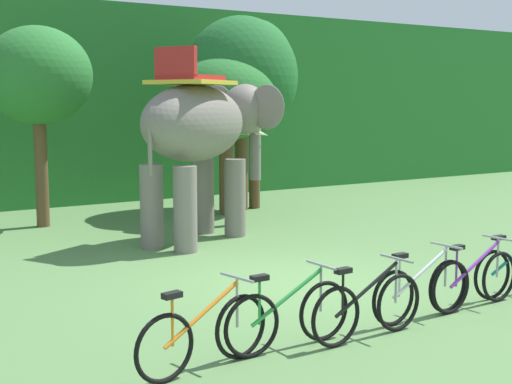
{
  "coord_description": "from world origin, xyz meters",
  "views": [
    {
      "loc": [
        -6.07,
        -8.68,
        2.76
      ],
      "look_at": [
        -0.04,
        1.0,
        1.3
      ],
      "focal_mm": 49.46,
      "sensor_mm": 36.0,
      "label": 1
    }
  ],
  "objects_px": {
    "bike_black": "(368,307)",
    "tree_far_right": "(241,78)",
    "tree_center": "(226,99)",
    "bike_orange": "(204,334)",
    "tree_center_left": "(254,73)",
    "bike_white": "(421,290)",
    "bike_purple": "(475,280)",
    "elephant": "(204,130)",
    "bike_green": "(289,316)",
    "tree_right": "(38,77)"
  },
  "relations": [
    {
      "from": "bike_black",
      "to": "tree_far_right",
      "type": "bearing_deg",
      "value": 67.66
    },
    {
      "from": "tree_center",
      "to": "bike_orange",
      "type": "bearing_deg",
      "value": -120.81
    },
    {
      "from": "tree_center_left",
      "to": "bike_white",
      "type": "bearing_deg",
      "value": -109.21
    },
    {
      "from": "bike_orange",
      "to": "bike_white",
      "type": "relative_size",
      "value": 0.99
    },
    {
      "from": "tree_far_right",
      "to": "bike_purple",
      "type": "relative_size",
      "value": 2.86
    },
    {
      "from": "elephant",
      "to": "bike_purple",
      "type": "height_order",
      "value": "elephant"
    },
    {
      "from": "tree_center",
      "to": "tree_far_right",
      "type": "distance_m",
      "value": 1.0
    },
    {
      "from": "tree_center",
      "to": "bike_green",
      "type": "xyz_separation_m",
      "value": [
        -4.13,
        -8.71,
        -2.44
      ]
    },
    {
      "from": "tree_right",
      "to": "tree_center_left",
      "type": "relative_size",
      "value": 0.91
    },
    {
      "from": "bike_orange",
      "to": "bike_green",
      "type": "height_order",
      "value": "same"
    },
    {
      "from": "elephant",
      "to": "tree_far_right",
      "type": "bearing_deg",
      "value": 48.41
    },
    {
      "from": "tree_right",
      "to": "bike_green",
      "type": "distance_m",
      "value": 9.83
    },
    {
      "from": "tree_right",
      "to": "bike_white",
      "type": "distance_m",
      "value": 10.06
    },
    {
      "from": "tree_center",
      "to": "bike_purple",
      "type": "distance_m",
      "value": 9.11
    },
    {
      "from": "bike_purple",
      "to": "bike_black",
      "type": "bearing_deg",
      "value": -174.28
    },
    {
      "from": "bike_white",
      "to": "tree_center_left",
      "type": "bearing_deg",
      "value": 70.79
    },
    {
      "from": "bike_black",
      "to": "bike_purple",
      "type": "distance_m",
      "value": 2.08
    },
    {
      "from": "tree_center",
      "to": "bike_purple",
      "type": "relative_size",
      "value": 2.27
    },
    {
      "from": "tree_far_right",
      "to": "bike_purple",
      "type": "xyz_separation_m",
      "value": [
        -1.78,
        -9.17,
        -2.98
      ]
    },
    {
      "from": "tree_far_right",
      "to": "bike_green",
      "type": "bearing_deg",
      "value": -117.78
    },
    {
      "from": "bike_orange",
      "to": "bike_white",
      "type": "distance_m",
      "value": 3.16
    },
    {
      "from": "tree_center_left",
      "to": "elephant",
      "type": "relative_size",
      "value": 1.19
    },
    {
      "from": "bike_green",
      "to": "bike_white",
      "type": "height_order",
      "value": "same"
    },
    {
      "from": "bike_orange",
      "to": "tree_center",
      "type": "bearing_deg",
      "value": 59.19
    },
    {
      "from": "tree_far_right",
      "to": "bike_orange",
      "type": "distance_m",
      "value": 11.36
    },
    {
      "from": "elephant",
      "to": "bike_orange",
      "type": "xyz_separation_m",
      "value": [
        -3.31,
        -6.27,
        -1.82
      ]
    },
    {
      "from": "bike_orange",
      "to": "elephant",
      "type": "bearing_deg",
      "value": 62.18
    },
    {
      "from": "bike_purple",
      "to": "bike_white",
      "type": "bearing_deg",
      "value": 178.71
    },
    {
      "from": "bike_orange",
      "to": "bike_black",
      "type": "height_order",
      "value": "same"
    },
    {
      "from": "tree_far_right",
      "to": "bike_white",
      "type": "distance_m",
      "value": 10.01
    },
    {
      "from": "tree_center",
      "to": "bike_green",
      "type": "distance_m",
      "value": 9.94
    },
    {
      "from": "elephant",
      "to": "bike_black",
      "type": "bearing_deg",
      "value": -100.87
    },
    {
      "from": "tree_far_right",
      "to": "bike_purple",
      "type": "height_order",
      "value": "tree_far_right"
    },
    {
      "from": "tree_far_right",
      "to": "bike_white",
      "type": "bearing_deg",
      "value": -106.84
    },
    {
      "from": "tree_right",
      "to": "bike_green",
      "type": "xyz_separation_m",
      "value": [
        0.19,
        -9.39,
        -2.92
      ]
    },
    {
      "from": "elephant",
      "to": "bike_green",
      "type": "xyz_separation_m",
      "value": [
        -2.21,
        -6.21,
        -1.82
      ]
    },
    {
      "from": "elephant",
      "to": "tree_center",
      "type": "bearing_deg",
      "value": 52.46
    },
    {
      "from": "bike_orange",
      "to": "bike_white",
      "type": "xyz_separation_m",
      "value": [
        3.16,
        0.08,
        0.0
      ]
    },
    {
      "from": "bike_orange",
      "to": "bike_black",
      "type": "bearing_deg",
      "value": -4.16
    },
    {
      "from": "tree_center_left",
      "to": "bike_purple",
      "type": "height_order",
      "value": "tree_center_left"
    },
    {
      "from": "tree_far_right",
      "to": "bike_black",
      "type": "relative_size",
      "value": 2.87
    },
    {
      "from": "tree_right",
      "to": "elephant",
      "type": "bearing_deg",
      "value": -52.98
    },
    {
      "from": "elephant",
      "to": "bike_black",
      "type": "xyz_separation_m",
      "value": [
        -1.23,
        -6.42,
        -1.82
      ]
    },
    {
      "from": "tree_right",
      "to": "bike_white",
      "type": "height_order",
      "value": "tree_right"
    },
    {
      "from": "tree_right",
      "to": "tree_center",
      "type": "distance_m",
      "value": 4.39
    },
    {
      "from": "elephant",
      "to": "bike_black",
      "type": "relative_size",
      "value": 2.39
    },
    {
      "from": "tree_right",
      "to": "bike_black",
      "type": "xyz_separation_m",
      "value": [
        1.16,
        -9.6,
        -2.92
      ]
    },
    {
      "from": "tree_center_left",
      "to": "bike_purple",
      "type": "xyz_separation_m",
      "value": [
        -2.22,
        -9.24,
        -3.12
      ]
    },
    {
      "from": "tree_center_left",
      "to": "bike_orange",
      "type": "distance_m",
      "value": 11.69
    },
    {
      "from": "tree_right",
      "to": "tree_far_right",
      "type": "height_order",
      "value": "tree_far_right"
    }
  ]
}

